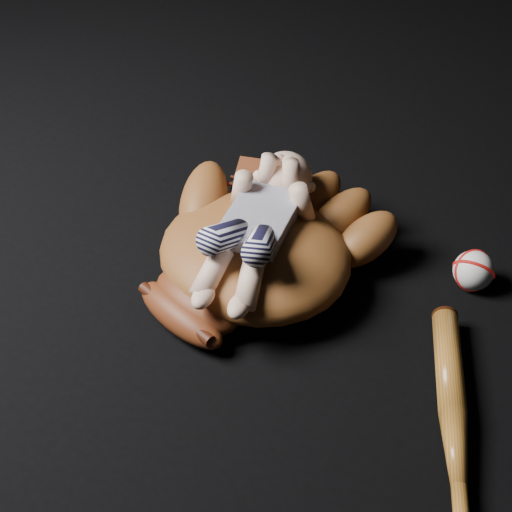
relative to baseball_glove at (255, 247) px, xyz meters
name	(u,v)px	position (x,y,z in m)	size (l,w,h in m)	color
baseball_glove	(255,247)	(0.00, 0.00, 0.00)	(0.43, 0.50, 0.15)	brown
newborn_baby	(254,226)	(0.00, -0.01, 0.06)	(0.17, 0.38, 0.15)	#DEAD8F
baseball_bat	(454,428)	(0.42, -0.15, -0.06)	(0.04, 0.46, 0.04)	#9D5D1E
baseball	(474,270)	(0.34, 0.18, -0.04)	(0.07, 0.07, 0.07)	white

